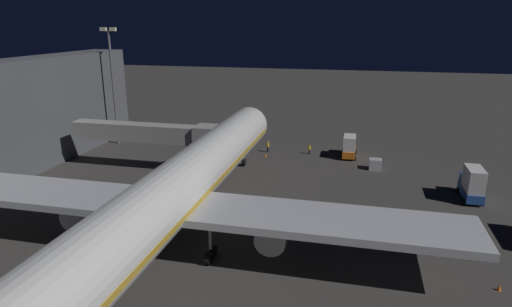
{
  "coord_description": "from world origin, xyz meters",
  "views": [
    {
      "loc": [
        -16.58,
        46.96,
        21.17
      ],
      "look_at": [
        -3.0,
        -10.13,
        3.5
      ],
      "focal_mm": 30.68,
      "sensor_mm": 36.0,
      "label": 1
    }
  ],
  "objects_px": {
    "traffic_cone_nose_port": "(265,155)",
    "traffic_cone_wingtip_svc_side": "(499,288)",
    "apron_floodlight_mast": "(113,79)",
    "baggage_container_near_belt": "(375,164)",
    "ground_crew_marshaller_fwd": "(268,146)",
    "traffic_cone_nose_starboard": "(240,153)",
    "catering_truck": "(349,146)",
    "cargo_truck_aft": "(472,184)",
    "airliner_at_gate": "(173,194)",
    "ground_crew_by_belt_loader": "(309,149)",
    "jet_bridge": "(155,133)"
  },
  "relations": [
    {
      "from": "catering_truck",
      "to": "traffic_cone_nose_starboard",
      "type": "xyz_separation_m",
      "value": [
        17.75,
        2.95,
        -1.57
      ]
    },
    {
      "from": "airliner_at_gate",
      "to": "traffic_cone_nose_starboard",
      "type": "relative_size",
      "value": 118.17
    },
    {
      "from": "airliner_at_gate",
      "to": "ground_crew_by_belt_loader",
      "type": "height_order",
      "value": "airliner_at_gate"
    },
    {
      "from": "apron_floodlight_mast",
      "to": "baggage_container_near_belt",
      "type": "xyz_separation_m",
      "value": [
        -45.09,
        4.34,
        -10.83
      ]
    },
    {
      "from": "jet_bridge",
      "to": "ground_crew_by_belt_loader",
      "type": "height_order",
      "value": "jet_bridge"
    },
    {
      "from": "traffic_cone_wingtip_svc_side",
      "to": "ground_crew_marshaller_fwd",
      "type": "bearing_deg",
      "value": -52.4
    },
    {
      "from": "jet_bridge",
      "to": "cargo_truck_aft",
      "type": "bearing_deg",
      "value": 177.95
    },
    {
      "from": "ground_crew_marshaller_fwd",
      "to": "airliner_at_gate",
      "type": "bearing_deg",
      "value": 86.52
    },
    {
      "from": "ground_crew_marshaller_fwd",
      "to": "traffic_cone_nose_starboard",
      "type": "xyz_separation_m",
      "value": [
        4.27,
        2.61,
        -0.75
      ]
    },
    {
      "from": "catering_truck",
      "to": "ground_crew_marshaller_fwd",
      "type": "relative_size",
      "value": 2.84
    },
    {
      "from": "cargo_truck_aft",
      "to": "ground_crew_marshaller_fwd",
      "type": "bearing_deg",
      "value": -26.7
    },
    {
      "from": "cargo_truck_aft",
      "to": "traffic_cone_nose_port",
      "type": "distance_m",
      "value": 31.05
    },
    {
      "from": "airliner_at_gate",
      "to": "catering_truck",
      "type": "relative_size",
      "value": 12.34
    },
    {
      "from": "jet_bridge",
      "to": "traffic_cone_wingtip_svc_side",
      "type": "distance_m",
      "value": 46.71
    },
    {
      "from": "jet_bridge",
      "to": "catering_truck",
      "type": "bearing_deg",
      "value": -154.4
    },
    {
      "from": "catering_truck",
      "to": "traffic_cone_nose_starboard",
      "type": "relative_size",
      "value": 9.57
    },
    {
      "from": "baggage_container_near_belt",
      "to": "catering_truck",
      "type": "bearing_deg",
      "value": -54.12
    },
    {
      "from": "traffic_cone_nose_port",
      "to": "traffic_cone_wingtip_svc_side",
      "type": "relative_size",
      "value": 1.0
    },
    {
      "from": "ground_crew_marshaller_fwd",
      "to": "traffic_cone_wingtip_svc_side",
      "type": "xyz_separation_m",
      "value": [
        -26.75,
        34.74,
        -0.75
      ]
    },
    {
      "from": "airliner_at_gate",
      "to": "ground_crew_marshaller_fwd",
      "type": "relative_size",
      "value": 35.06
    },
    {
      "from": "airliner_at_gate",
      "to": "catering_truck",
      "type": "height_order",
      "value": "airliner_at_gate"
    },
    {
      "from": "apron_floodlight_mast",
      "to": "catering_truck",
      "type": "height_order",
      "value": "apron_floodlight_mast"
    },
    {
      "from": "ground_crew_by_belt_loader",
      "to": "traffic_cone_wingtip_svc_side",
      "type": "xyz_separation_m",
      "value": [
        -19.76,
        35.1,
        -0.64
      ]
    },
    {
      "from": "catering_truck",
      "to": "traffic_cone_nose_port",
      "type": "bearing_deg",
      "value": 12.45
    },
    {
      "from": "airliner_at_gate",
      "to": "cargo_truck_aft",
      "type": "xyz_separation_m",
      "value": [
        -30.84,
        -19.56,
        -3.42
      ]
    },
    {
      "from": "airliner_at_gate",
      "to": "cargo_truck_aft",
      "type": "height_order",
      "value": "airliner_at_gate"
    },
    {
      "from": "jet_bridge",
      "to": "catering_truck",
      "type": "relative_size",
      "value": 4.31
    },
    {
      "from": "apron_floodlight_mast",
      "to": "traffic_cone_nose_starboard",
      "type": "xyz_separation_m",
      "value": [
        -23.3,
        1.7,
        -11.36
      ]
    },
    {
      "from": "jet_bridge",
      "to": "apron_floodlight_mast",
      "type": "xyz_separation_m",
      "value": [
        13.36,
        -12.02,
        6.02
      ]
    },
    {
      "from": "catering_truck",
      "to": "traffic_cone_wingtip_svc_side",
      "type": "bearing_deg",
      "value": 110.72
    },
    {
      "from": "catering_truck",
      "to": "ground_crew_marshaller_fwd",
      "type": "bearing_deg",
      "value": 1.42
    },
    {
      "from": "jet_bridge",
      "to": "baggage_container_near_belt",
      "type": "height_order",
      "value": "jet_bridge"
    },
    {
      "from": "traffic_cone_nose_port",
      "to": "ground_crew_by_belt_loader",
      "type": "bearing_deg",
      "value": -156.56
    },
    {
      "from": "ground_crew_marshaller_fwd",
      "to": "traffic_cone_nose_port",
      "type": "distance_m",
      "value": 2.72
    },
    {
      "from": "catering_truck",
      "to": "traffic_cone_nose_port",
      "type": "relative_size",
      "value": 9.57
    },
    {
      "from": "catering_truck",
      "to": "cargo_truck_aft",
      "type": "height_order",
      "value": "cargo_truck_aft"
    },
    {
      "from": "apron_floodlight_mast",
      "to": "ground_crew_by_belt_loader",
      "type": "relative_size",
      "value": 12.17
    },
    {
      "from": "traffic_cone_nose_port",
      "to": "traffic_cone_wingtip_svc_side",
      "type": "height_order",
      "value": "same"
    },
    {
      "from": "apron_floodlight_mast",
      "to": "traffic_cone_nose_port",
      "type": "xyz_separation_m",
      "value": [
        -27.7,
        1.7,
        -11.36
      ]
    },
    {
      "from": "jet_bridge",
      "to": "baggage_container_near_belt",
      "type": "bearing_deg",
      "value": -166.4
    },
    {
      "from": "ground_crew_marshaller_fwd",
      "to": "traffic_cone_wingtip_svc_side",
      "type": "height_order",
      "value": "ground_crew_marshaller_fwd"
    },
    {
      "from": "traffic_cone_wingtip_svc_side",
      "to": "airliner_at_gate",
      "type": "bearing_deg",
      "value": -1.42
    },
    {
      "from": "airliner_at_gate",
      "to": "ground_crew_marshaller_fwd",
      "type": "bearing_deg",
      "value": -93.48
    },
    {
      "from": "cargo_truck_aft",
      "to": "traffic_cone_nose_port",
      "type": "xyz_separation_m",
      "value": [
        28.64,
        -11.85,
        -1.82
      ]
    },
    {
      "from": "airliner_at_gate",
      "to": "traffic_cone_nose_starboard",
      "type": "distance_m",
      "value": 31.92
    },
    {
      "from": "ground_crew_by_belt_loader",
      "to": "traffic_cone_nose_starboard",
      "type": "bearing_deg",
      "value": 14.8
    },
    {
      "from": "apron_floodlight_mast",
      "to": "catering_truck",
      "type": "relative_size",
      "value": 3.86
    },
    {
      "from": "cargo_truck_aft",
      "to": "ground_crew_marshaller_fwd",
      "type": "xyz_separation_m",
      "value": [
        28.77,
        -14.47,
        -1.07
      ]
    },
    {
      "from": "baggage_container_near_belt",
      "to": "ground_crew_by_belt_loader",
      "type": "xyz_separation_m",
      "value": [
        10.53,
        -5.61,
        0.11
      ]
    },
    {
      "from": "airliner_at_gate",
      "to": "traffic_cone_wingtip_svc_side",
      "type": "xyz_separation_m",
      "value": [
        -28.82,
        0.71,
        -5.24
      ]
    }
  ]
}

